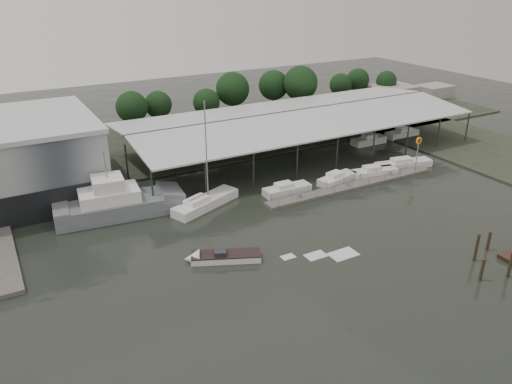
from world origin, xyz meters
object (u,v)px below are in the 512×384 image
shell_fuel_sign (418,147)px  white_sailboat (205,203)px  speedboat_underway (220,257)px  grey_trawler (119,203)px

shell_fuel_sign → white_sailboat: size_ratio=0.40×
white_sailboat → speedboat_underway: size_ratio=0.78×
shell_fuel_sign → grey_trawler: (-43.14, 7.50, -2.35)m
shell_fuel_sign → speedboat_underway: shell_fuel_sign is taller
shell_fuel_sign → white_sailboat: 33.40m
grey_trawler → white_sailboat: bearing=-11.7°
grey_trawler → white_sailboat: (10.16, -3.30, -0.92)m
speedboat_underway → white_sailboat: bearing=-83.2°
speedboat_underway → grey_trawler: bearing=-44.8°
white_sailboat → speedboat_underway: (-3.97, -12.74, -0.26)m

